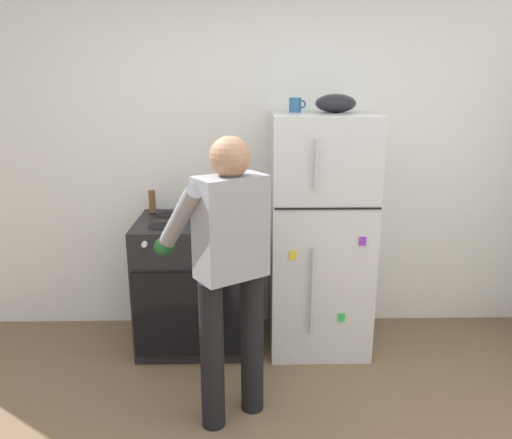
% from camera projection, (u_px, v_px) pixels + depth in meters
% --- Properties ---
extents(kitchen_wall_back, '(6.00, 0.10, 2.70)m').
position_uv_depth(kitchen_wall_back, '(249.00, 152.00, 3.71)').
color(kitchen_wall_back, white).
rests_on(kitchen_wall_back, ground).
extents(refrigerator, '(0.68, 0.72, 1.66)m').
position_uv_depth(refrigerator, '(319.00, 233.00, 3.49)').
color(refrigerator, silver).
rests_on(refrigerator, ground).
extents(stove_range, '(0.76, 0.67, 0.93)m').
position_uv_depth(stove_range, '(193.00, 283.00, 3.57)').
color(stove_range, black).
rests_on(stove_range, ground).
extents(person_cook, '(0.67, 0.72, 1.60)m').
position_uv_depth(person_cook, '(228.00, 257.00, 2.64)').
color(person_cook, black).
rests_on(person_cook, ground).
extents(red_pot, '(0.36, 0.26, 0.12)m').
position_uv_depth(red_pot, '(214.00, 213.00, 3.39)').
color(red_pot, orange).
rests_on(red_pot, stove_range).
extents(coffee_mug, '(0.11, 0.08, 0.10)m').
position_uv_depth(coffee_mug, '(296.00, 105.00, 3.31)').
color(coffee_mug, '#2D6093').
rests_on(coffee_mug, refrigerator).
extents(pepper_mill, '(0.05, 0.05, 0.17)m').
position_uv_depth(pepper_mill, '(152.00, 202.00, 3.62)').
color(pepper_mill, brown).
rests_on(pepper_mill, stove_range).
extents(mixing_bowl, '(0.27, 0.27, 0.12)m').
position_uv_depth(mixing_bowl, '(336.00, 103.00, 3.26)').
color(mixing_bowl, black).
rests_on(mixing_bowl, refrigerator).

